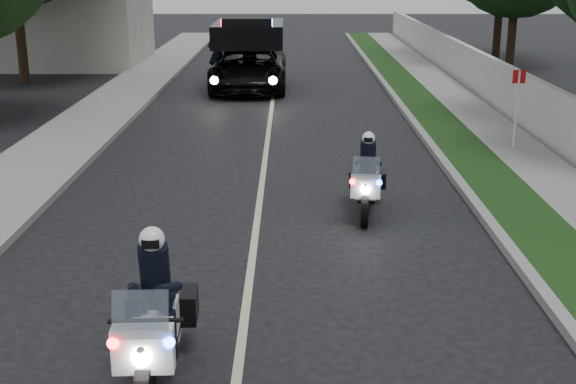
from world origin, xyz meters
name	(u,v)px	position (x,y,z in m)	size (l,w,h in m)	color
ground	(242,341)	(0.00, 0.00, 0.00)	(120.00, 120.00, 0.00)	black
curb_right	(431,146)	(4.10, 10.00, 0.07)	(0.20, 60.00, 0.15)	gray
grass_verge	(459,146)	(4.80, 10.00, 0.08)	(1.20, 60.00, 0.16)	#193814
sidewalk_right	(512,146)	(6.10, 10.00, 0.08)	(1.40, 60.00, 0.16)	gray
property_wall	(555,119)	(7.10, 10.00, 0.75)	(0.22, 60.00, 1.50)	beige
curb_left	(102,146)	(-4.10, 10.00, 0.07)	(0.20, 60.00, 0.15)	gray
sidewalk_left	(58,146)	(-5.20, 10.00, 0.08)	(2.00, 60.00, 0.16)	gray
lane_marking	(266,149)	(0.00, 10.00, 0.00)	(0.12, 50.00, 0.01)	#BFB78C
police_moto_left	(158,380)	(-0.88, -0.93, 0.00)	(0.73, 2.09, 1.77)	silver
police_moto_right	(366,213)	(2.01, 4.98, 0.00)	(0.63, 1.79, 1.52)	silver
police_suv	(249,89)	(-0.90, 19.15, 0.00)	(2.65, 5.73, 2.79)	black
bicycle	(218,85)	(-2.12, 20.14, 0.00)	(0.64, 1.83, 0.96)	black
cyclist	(218,85)	(-2.12, 20.14, 0.00)	(0.69, 0.46, 1.92)	black
sign_post	(512,153)	(6.00, 9.55, 0.00)	(0.33, 0.33, 2.09)	#B90F0D
tree_right_d	(509,69)	(10.05, 24.65, 0.00)	(5.93, 5.93, 9.88)	#1A4316
tree_right_e	(495,60)	(10.27, 27.81, 0.00)	(6.46, 6.46, 10.76)	#143310
tree_left_far	(25,83)	(-9.55, 20.60, 0.00)	(7.88, 7.88, 13.13)	#153510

